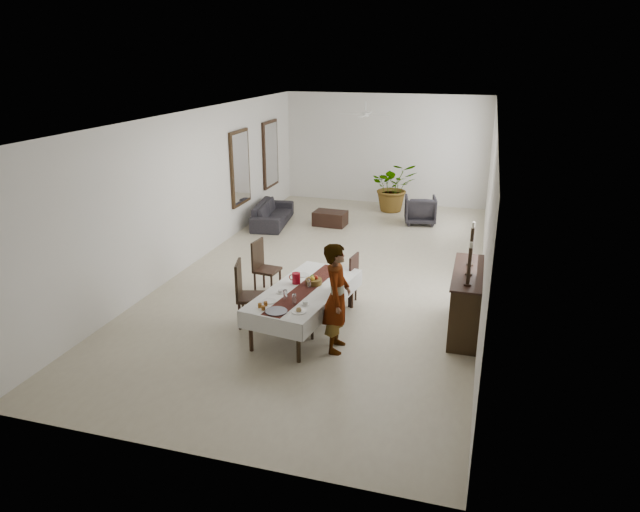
# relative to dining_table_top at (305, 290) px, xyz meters

# --- Properties ---
(floor) EXTENTS (6.00, 12.00, 0.00)m
(floor) POSITION_rel_dining_table_top_xyz_m (-0.25, 2.62, -0.67)
(floor) COLOR #C0B698
(floor) RESTS_ON ground
(ceiling) EXTENTS (6.00, 12.00, 0.02)m
(ceiling) POSITION_rel_dining_table_top_xyz_m (-0.25, 2.62, 2.53)
(ceiling) COLOR white
(ceiling) RESTS_ON wall_back
(wall_back) EXTENTS (6.00, 0.02, 3.20)m
(wall_back) POSITION_rel_dining_table_top_xyz_m (-0.25, 8.62, 0.93)
(wall_back) COLOR white
(wall_back) RESTS_ON floor
(wall_front) EXTENTS (6.00, 0.02, 3.20)m
(wall_front) POSITION_rel_dining_table_top_xyz_m (-0.25, -3.38, 0.93)
(wall_front) COLOR white
(wall_front) RESTS_ON floor
(wall_left) EXTENTS (0.02, 12.00, 3.20)m
(wall_left) POSITION_rel_dining_table_top_xyz_m (-3.25, 2.62, 0.93)
(wall_left) COLOR white
(wall_left) RESTS_ON floor
(wall_right) EXTENTS (0.02, 12.00, 3.20)m
(wall_right) POSITION_rel_dining_table_top_xyz_m (2.75, 2.62, 0.93)
(wall_right) COLOR white
(wall_right) RESTS_ON floor
(dining_table_top) EXTENTS (1.24, 2.31, 0.05)m
(dining_table_top) POSITION_rel_dining_table_top_xyz_m (0.00, 0.00, 0.00)
(dining_table_top) COLOR black
(dining_table_top) RESTS_ON table_leg_fl
(table_leg_fl) EXTENTS (0.07, 0.07, 0.64)m
(table_leg_fl) POSITION_rel_dining_table_top_xyz_m (-0.55, -0.97, -0.34)
(table_leg_fl) COLOR black
(table_leg_fl) RESTS_ON floor
(table_leg_fr) EXTENTS (0.07, 0.07, 0.64)m
(table_leg_fr) POSITION_rel_dining_table_top_xyz_m (0.24, -1.09, -0.34)
(table_leg_fr) COLOR black
(table_leg_fr) RESTS_ON floor
(table_leg_bl) EXTENTS (0.07, 0.07, 0.64)m
(table_leg_bl) POSITION_rel_dining_table_top_xyz_m (-0.24, 1.09, -0.34)
(table_leg_bl) COLOR black
(table_leg_bl) RESTS_ON floor
(table_leg_br) EXTENTS (0.07, 0.07, 0.64)m
(table_leg_br) POSITION_rel_dining_table_top_xyz_m (0.55, 0.97, -0.34)
(table_leg_br) COLOR black
(table_leg_br) RESTS_ON floor
(tablecloth_top) EXTENTS (1.42, 2.50, 0.01)m
(tablecloth_top) POSITION_rel_dining_table_top_xyz_m (0.00, 0.00, 0.03)
(tablecloth_top) COLOR white
(tablecloth_top) RESTS_ON dining_table_top
(tablecloth_drape_left) EXTENTS (0.36, 2.34, 0.28)m
(tablecloth_drape_left) POSITION_rel_dining_table_top_xyz_m (-0.53, 0.08, -0.11)
(tablecloth_drape_left) COLOR silver
(tablecloth_drape_left) RESTS_ON dining_table_top
(tablecloth_drape_right) EXTENTS (0.36, 2.34, 0.28)m
(tablecloth_drape_right) POSITION_rel_dining_table_top_xyz_m (0.53, -0.08, -0.11)
(tablecloth_drape_right) COLOR silver
(tablecloth_drape_right) RESTS_ON dining_table_top
(tablecloth_drape_near) EXTENTS (1.07, 0.17, 0.28)m
(tablecloth_drape_near) POSITION_rel_dining_table_top_xyz_m (-0.18, -1.17, -0.11)
(tablecloth_drape_near) COLOR silver
(tablecloth_drape_near) RESTS_ON dining_table_top
(tablecloth_drape_far) EXTENTS (1.07, 0.17, 0.28)m
(tablecloth_drape_far) POSITION_rel_dining_table_top_xyz_m (0.18, 1.17, -0.11)
(tablecloth_drape_far) COLOR silver
(tablecloth_drape_far) RESTS_ON dining_table_top
(table_runner) EXTENTS (0.66, 2.32, 0.00)m
(table_runner) POSITION_rel_dining_table_top_xyz_m (0.00, 0.00, 0.03)
(table_runner) COLOR #521E17
(table_runner) RESTS_ON tablecloth_top
(red_pitcher) EXTENTS (0.16, 0.16, 0.18)m
(red_pitcher) POSITION_rel_dining_table_top_xyz_m (-0.21, 0.17, 0.12)
(red_pitcher) COLOR maroon
(red_pitcher) RESTS_ON tablecloth_top
(pitcher_handle) EXTENTS (0.11, 0.03, 0.11)m
(pitcher_handle) POSITION_rel_dining_table_top_xyz_m (-0.28, 0.18, 0.12)
(pitcher_handle) COLOR maroon
(pitcher_handle) RESTS_ON red_pitcher
(wine_glass_near) EXTENTS (0.06, 0.06, 0.16)m
(wine_glass_near) POSITION_rel_dining_table_top_xyz_m (0.02, -0.61, 0.11)
(wine_glass_near) COLOR white
(wine_glass_near) RESTS_ON tablecloth_top
(wine_glass_mid) EXTENTS (0.06, 0.06, 0.16)m
(wine_glass_mid) POSITION_rel_dining_table_top_xyz_m (-0.17, -0.49, 0.11)
(wine_glass_mid) COLOR white
(wine_glass_mid) RESTS_ON tablecloth_top
(wine_glass_far) EXTENTS (0.06, 0.06, 0.16)m
(wine_glass_far) POSITION_rel_dining_table_top_xyz_m (0.05, 0.04, 0.11)
(wine_glass_far) COLOR white
(wine_glass_far) RESTS_ON tablecloth_top
(teacup_right) EXTENTS (0.08, 0.08, 0.06)m
(teacup_right) POSITION_rel_dining_table_top_xyz_m (0.19, -0.59, 0.06)
(teacup_right) COLOR white
(teacup_right) RESTS_ON saucer_right
(saucer_right) EXTENTS (0.14, 0.14, 0.01)m
(saucer_right) POSITION_rel_dining_table_top_xyz_m (0.19, -0.59, 0.04)
(saucer_right) COLOR white
(saucer_right) RESTS_ON tablecloth_top
(teacup_left) EXTENTS (0.08, 0.08, 0.06)m
(teacup_left) POSITION_rel_dining_table_top_xyz_m (-0.32, -0.28, 0.06)
(teacup_left) COLOR white
(teacup_left) RESTS_ON saucer_left
(saucer_left) EXTENTS (0.14, 0.14, 0.01)m
(saucer_left) POSITION_rel_dining_table_top_xyz_m (-0.32, -0.28, 0.04)
(saucer_left) COLOR white
(saucer_left) RESTS_ON tablecloth_top
(plate_near_right) EXTENTS (0.22, 0.22, 0.01)m
(plate_near_right) POSITION_rel_dining_table_top_xyz_m (0.18, -0.86, 0.04)
(plate_near_right) COLOR white
(plate_near_right) RESTS_ON tablecloth_top
(bread_near_right) EXTENTS (0.08, 0.08, 0.08)m
(bread_near_right) POSITION_rel_dining_table_top_xyz_m (0.18, -0.86, 0.07)
(bread_near_right) COLOR tan
(bread_near_right) RESTS_ON plate_near_right
(plate_near_left) EXTENTS (0.22, 0.22, 0.01)m
(plate_near_left) POSITION_rel_dining_table_top_xyz_m (-0.37, -0.64, 0.04)
(plate_near_left) COLOR white
(plate_near_left) RESTS_ON tablecloth_top
(plate_far_left) EXTENTS (0.22, 0.22, 0.01)m
(plate_far_left) POSITION_rel_dining_table_top_xyz_m (-0.22, 0.54, 0.04)
(plate_far_left) COLOR silver
(plate_far_left) RESTS_ON tablecloth_top
(serving_tray) EXTENTS (0.33, 0.33, 0.02)m
(serving_tray) POSITION_rel_dining_table_top_xyz_m (-0.14, -0.95, 0.04)
(serving_tray) COLOR #3E3F44
(serving_tray) RESTS_ON tablecloth_top
(jam_jar_a) EXTENTS (0.06, 0.06, 0.07)m
(jam_jar_a) POSITION_rel_dining_table_top_xyz_m (-0.35, -0.95, 0.07)
(jam_jar_a) COLOR brown
(jam_jar_a) RESTS_ON tablecloth_top
(jam_jar_b) EXTENTS (0.06, 0.06, 0.07)m
(jam_jar_b) POSITION_rel_dining_table_top_xyz_m (-0.43, -0.88, 0.07)
(jam_jar_b) COLOR brown
(jam_jar_b) RESTS_ON tablecloth_top
(jam_jar_c) EXTENTS (0.06, 0.06, 0.07)m
(jam_jar_c) POSITION_rel_dining_table_top_xyz_m (-0.37, -0.80, 0.07)
(jam_jar_c) COLOR brown
(jam_jar_c) RESTS_ON tablecloth_top
(fruit_basket) EXTENTS (0.28, 0.28, 0.09)m
(fruit_basket) POSITION_rel_dining_table_top_xyz_m (0.08, 0.22, 0.08)
(fruit_basket) COLOR brown
(fruit_basket) RESTS_ON tablecloth_top
(fruit_red) EXTENTS (0.08, 0.08, 0.08)m
(fruit_red) POSITION_rel_dining_table_top_xyz_m (0.11, 0.23, 0.15)
(fruit_red) COLOR maroon
(fruit_red) RESTS_ON fruit_basket
(fruit_green) EXTENTS (0.07, 0.07, 0.07)m
(fruit_green) POSITION_rel_dining_table_top_xyz_m (0.05, 0.25, 0.15)
(fruit_green) COLOR #4F7824
(fruit_green) RESTS_ON fruit_basket
(fruit_yellow) EXTENTS (0.08, 0.08, 0.08)m
(fruit_yellow) POSITION_rel_dining_table_top_xyz_m (0.07, 0.17, 0.15)
(fruit_yellow) COLOR yellow
(fruit_yellow) RESTS_ON fruit_basket
(chair_right_near_seat) EXTENTS (0.62, 0.62, 0.05)m
(chair_right_near_seat) POSITION_rel_dining_table_top_xyz_m (0.35, -0.11, -0.16)
(chair_right_near_seat) COLOR black
(chair_right_near_seat) RESTS_ON chair_right_near_leg_fl
(chair_right_near_leg_fl) EXTENTS (0.06, 0.06, 0.48)m
(chair_right_near_leg_fl) POSITION_rel_dining_table_top_xyz_m (0.60, -0.23, -0.43)
(chair_right_near_leg_fl) COLOR black
(chair_right_near_leg_fl) RESTS_ON floor
(chair_right_near_leg_fr) EXTENTS (0.06, 0.06, 0.48)m
(chair_right_near_leg_fr) POSITION_rel_dining_table_top_xyz_m (0.47, 0.15, -0.43)
(chair_right_near_leg_fr) COLOR black
(chair_right_near_leg_fr) RESTS_ON floor
(chair_right_near_leg_bl) EXTENTS (0.06, 0.06, 0.48)m
(chair_right_near_leg_bl) POSITION_rel_dining_table_top_xyz_m (0.23, -0.36, -0.43)
(chair_right_near_leg_bl) COLOR black
(chair_right_near_leg_bl) RESTS_ON floor
(chair_right_near_leg_br) EXTENTS (0.06, 0.06, 0.48)m
(chair_right_near_leg_br) POSITION_rel_dining_table_top_xyz_m (0.10, 0.01, -0.43)
(chair_right_near_leg_br) COLOR black
(chair_right_near_leg_br) RESTS_ON floor
(chair_right_near_back) EXTENTS (0.20, 0.47, 0.61)m
(chair_right_near_back) POSITION_rel_dining_table_top_xyz_m (0.55, -0.03, 0.17)
(chair_right_near_back) COLOR black
(chair_right_near_back) RESTS_ON chair_right_near_seat
(chair_right_far_seat) EXTENTS (0.45, 0.45, 0.04)m
(chair_right_far_seat) POSITION_rel_dining_table_top_xyz_m (0.37, 1.18, -0.25)
(chair_right_far_seat) COLOR black
(chair_right_far_seat) RESTS_ON chair_right_far_leg_fl
(chair_right_far_leg_fl) EXTENTS (0.04, 0.04, 0.39)m
(chair_right_far_leg_fl) POSITION_rel_dining_table_top_xyz_m (0.51, 0.99, -0.47)
(chair_right_far_leg_fl) COLOR black
(chair_right_far_leg_fl) RESTS_ON floor
(chair_right_far_leg_fr) EXTENTS (0.04, 0.04, 0.39)m
(chair_right_far_leg_fr) POSITION_rel_dining_table_top_xyz_m (0.55, 1.31, -0.47)
(chair_right_far_leg_fr) COLOR black
(chair_right_far_leg_fr) RESTS_ON floor
(chair_right_far_leg_bl) EXTENTS (0.04, 0.04, 0.39)m
(chair_right_far_leg_bl) POSITION_rel_dining_table_top_xyz_m (0.19, 1.04, -0.47)
(chair_right_far_leg_bl) COLOR black
(chair_right_far_leg_bl) RESTS_ON floor
(chair_right_far_leg_br) EXTENTS (0.04, 0.04, 0.39)m
(chair_right_far_leg_br) POSITION_rel_dining_table_top_xyz_m (0.23, 1.36, -0.47)
(chair_right_far_leg_br) COLOR black
(chair_right_far_leg_br) RESTS_ON floor
(chair_right_far_back) EXTENTS (0.09, 0.40, 0.50)m
(chair_right_far_back) POSITION_rel_dining_table_top_xyz_m (0.55, 1.15, 0.02)
(chair_right_far_back) COLOR black
(chair_right_far_back) RESTS_ON chair_right_far_seat
(chair_left_near_seat) EXTENTS (0.58, 0.58, 0.05)m
(chair_left_near_seat) POSITION_rel_dining_table_top_xyz_m (-0.88, -0.13, -0.18)
(chair_left_near_seat) COLOR black
(chair_left_near_seat) RESTS_ON chair_left_near_leg_fl
(chair_left_near_leg_fl) EXTENTS (0.06, 0.06, 0.46)m
(chair_left_near_leg_fl) POSITION_rel_dining_table_top_xyz_m (-1.11, 0.01, -0.43)
(chair_left_near_leg_fl) COLOR black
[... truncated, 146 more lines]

